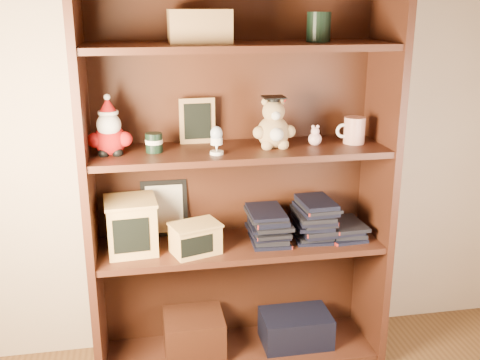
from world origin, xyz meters
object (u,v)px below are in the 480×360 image
object	(u,v)px
bookcase	(237,186)
grad_teddy_bear	(274,128)
treats_box	(131,225)
teacher_mug	(354,130)

from	to	relation	value
bookcase	grad_teddy_bear	world-z (taller)	bookcase
grad_teddy_bear	treats_box	size ratio (longest dim) A/B	0.96
grad_teddy_bear	teacher_mug	bearing A→B (deg)	1.07
bookcase	treats_box	bearing A→B (deg)	-173.19
teacher_mug	treats_box	bearing A→B (deg)	-179.94
bookcase	treats_box	xyz separation A→B (m)	(-0.43, -0.05, -0.12)
grad_teddy_bear	treats_box	bearing A→B (deg)	179.47
bookcase	treats_box	world-z (taller)	bookcase
bookcase	grad_teddy_bear	size ratio (longest dim) A/B	7.80
treats_box	bookcase	bearing A→B (deg)	6.81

